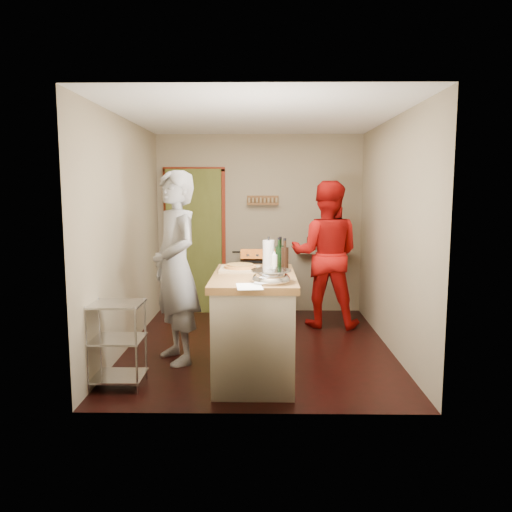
# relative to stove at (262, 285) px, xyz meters

# --- Properties ---
(floor) EXTENTS (3.50, 3.50, 0.00)m
(floor) POSITION_rel_stove_xyz_m (-0.05, -1.42, -0.45)
(floor) COLOR black
(floor) RESTS_ON ground
(back_wall) EXTENTS (3.00, 0.44, 2.60)m
(back_wall) POSITION_rel_stove_xyz_m (-0.69, 0.36, 0.68)
(back_wall) COLOR gray
(back_wall) RESTS_ON ground
(left_wall) EXTENTS (0.04, 3.50, 2.60)m
(left_wall) POSITION_rel_stove_xyz_m (-1.55, -1.42, 0.85)
(left_wall) COLOR gray
(left_wall) RESTS_ON ground
(right_wall) EXTENTS (0.04, 3.50, 2.60)m
(right_wall) POSITION_rel_stove_xyz_m (1.45, -1.42, 0.85)
(right_wall) COLOR gray
(right_wall) RESTS_ON ground
(ceiling) EXTENTS (3.00, 3.50, 0.02)m
(ceiling) POSITION_rel_stove_xyz_m (-0.05, -1.42, 2.16)
(ceiling) COLOR white
(ceiling) RESTS_ON back_wall
(stove) EXTENTS (0.60, 0.63, 1.00)m
(stove) POSITION_rel_stove_xyz_m (0.00, 0.00, 0.00)
(stove) COLOR black
(stove) RESTS_ON ground
(wire_shelving) EXTENTS (0.48, 0.40, 0.80)m
(wire_shelving) POSITION_rel_stove_xyz_m (-1.33, -2.62, -0.01)
(wire_shelving) COLOR silver
(wire_shelving) RESTS_ON ground
(island) EXTENTS (0.79, 1.44, 1.31)m
(island) POSITION_rel_stove_xyz_m (-0.08, -2.32, 0.08)
(island) COLOR #B9AE9D
(island) RESTS_ON ground
(person_stripe) EXTENTS (0.79, 0.87, 2.00)m
(person_stripe) POSITION_rel_stove_xyz_m (-0.90, -1.91, 0.55)
(person_stripe) COLOR silver
(person_stripe) RESTS_ON ground
(person_red) EXTENTS (1.05, 0.88, 1.92)m
(person_red) POSITION_rel_stove_xyz_m (0.83, -0.49, 0.51)
(person_red) COLOR #AB0E0B
(person_red) RESTS_ON ground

